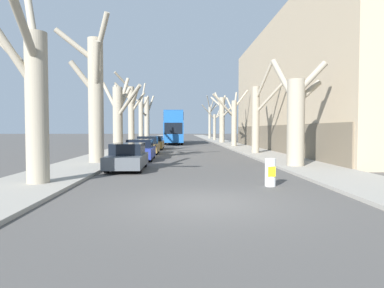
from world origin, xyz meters
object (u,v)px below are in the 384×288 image
(street_tree_right_3, at_px, (222,118))
(double_decker_bus, at_px, (174,126))
(street_tree_left_4, at_px, (141,120))
(parked_car_0, at_px, (127,157))
(street_tree_left_2, at_px, (119,115))
(street_tree_right_4, at_px, (215,124))
(street_tree_right_1, at_px, (257,115))
(parked_car_3, at_px, (154,143))
(street_tree_left_1, at_px, (95,95))
(parked_car_1, at_px, (140,150))
(street_tree_left_0, at_px, (34,95))
(street_tree_right_0, at_px, (296,118))
(street_tree_right_5, at_px, (210,120))
(street_tree_left_3, at_px, (131,113))
(parked_car_2, at_px, (148,146))
(street_tree_right_2, at_px, (233,119))
(street_tree_left_5, at_px, (147,119))
(traffic_bollard, at_px, (270,172))

(street_tree_right_3, bearing_deg, double_decker_bus, -162.56)
(street_tree_left_4, xyz_separation_m, parked_car_0, (2.11, -25.32, -2.48))
(street_tree_left_2, height_order, street_tree_right_4, street_tree_right_4)
(street_tree_right_1, xyz_separation_m, parked_car_3, (-8.78, 7.27, -2.51))
(double_decker_bus, bearing_deg, street_tree_left_1, -98.32)
(street_tree_left_2, bearing_deg, parked_car_3, 72.12)
(parked_car_0, xyz_separation_m, parked_car_1, (0.00, 5.43, 0.02))
(double_decker_bus, distance_m, parked_car_3, 13.10)
(street_tree_left_0, height_order, street_tree_right_0, street_tree_left_0)
(street_tree_right_1, xyz_separation_m, street_tree_right_4, (0.07, 33.05, -0.19))
(parked_car_0, bearing_deg, street_tree_right_5, 80.57)
(double_decker_bus, bearing_deg, street_tree_right_0, -77.29)
(street_tree_left_1, relative_size, street_tree_right_4, 1.29)
(street_tree_left_0, xyz_separation_m, street_tree_right_5, (11.32, 58.34, 0.86))
(street_tree_left_2, height_order, street_tree_left_3, street_tree_left_3)
(street_tree_left_1, height_order, street_tree_left_4, street_tree_left_1)
(double_decker_bus, bearing_deg, parked_car_3, -98.16)
(street_tree_left_0, relative_size, street_tree_left_1, 0.85)
(street_tree_left_3, bearing_deg, street_tree_left_1, -89.77)
(street_tree_right_3, bearing_deg, street_tree_right_4, 89.27)
(street_tree_left_4, bearing_deg, street_tree_right_0, -66.67)
(parked_car_2, bearing_deg, double_decker_bus, 84.61)
(street_tree_right_3, bearing_deg, street_tree_right_0, -90.24)
(street_tree_right_3, distance_m, parked_car_2, 23.56)
(street_tree_left_1, bearing_deg, street_tree_right_3, 69.90)
(street_tree_left_0, distance_m, street_tree_left_4, 30.20)
(parked_car_2, bearing_deg, street_tree_right_1, -3.82)
(street_tree_left_2, relative_size, street_tree_right_0, 1.10)
(street_tree_right_1, distance_m, double_decker_bus, 21.28)
(street_tree_right_1, relative_size, parked_car_0, 1.79)
(street_tree_right_2, height_order, parked_car_3, street_tree_right_2)
(street_tree_left_4, bearing_deg, parked_car_1, -83.94)
(parked_car_0, height_order, parked_car_3, parked_car_3)
(street_tree_right_4, bearing_deg, parked_car_2, -105.25)
(street_tree_right_3, relative_size, street_tree_right_4, 1.15)
(street_tree_right_3, bearing_deg, street_tree_left_1, -110.10)
(street_tree_right_0, bearing_deg, street_tree_right_2, 89.84)
(street_tree_left_5, xyz_separation_m, parked_car_1, (2.17, -27.77, -2.94))
(street_tree_right_1, bearing_deg, street_tree_left_5, 115.56)
(street_tree_right_0, relative_size, street_tree_right_4, 0.90)
(parked_car_1, bearing_deg, street_tree_right_2, 61.95)
(parked_car_3, bearing_deg, traffic_bollard, -75.81)
(parked_car_2, xyz_separation_m, traffic_bollard, (5.74, -16.00, -0.18))
(street_tree_left_2, height_order, street_tree_left_4, street_tree_left_4)
(double_decker_bus, height_order, parked_car_0, double_decker_bus)
(street_tree_left_4, height_order, parked_car_1, street_tree_left_4)
(street_tree_left_5, distance_m, street_tree_right_4, 15.00)
(street_tree_left_5, relative_size, parked_car_0, 1.78)
(street_tree_right_2, relative_size, parked_car_1, 1.55)
(street_tree_right_0, relative_size, traffic_bollard, 5.94)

